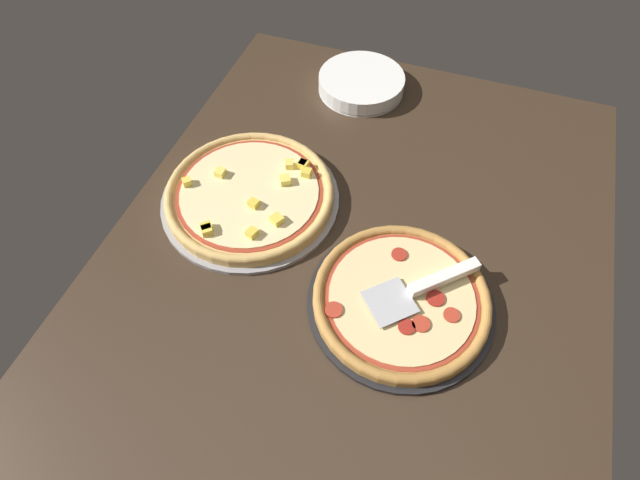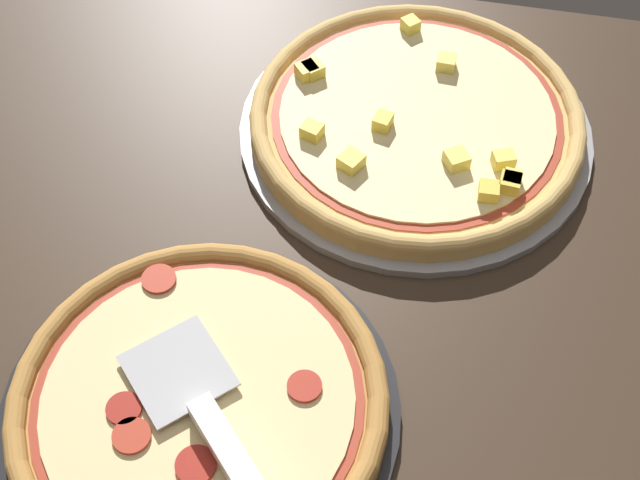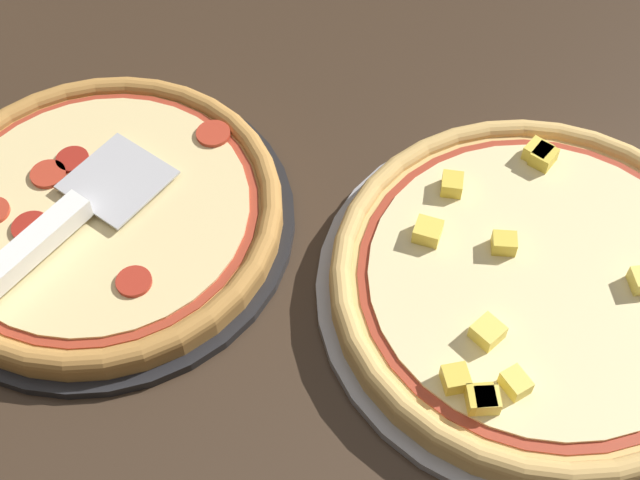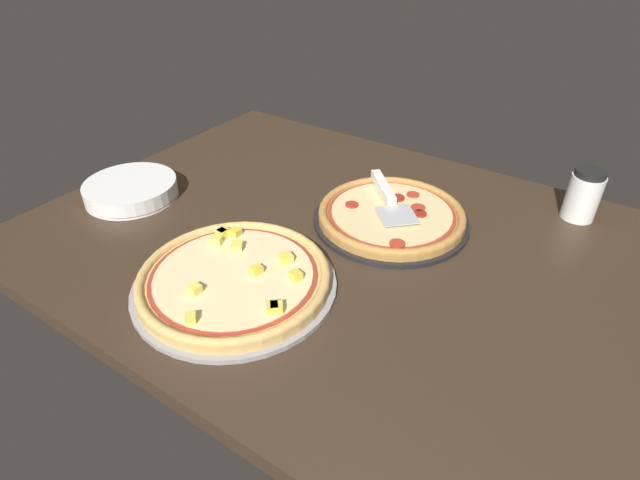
# 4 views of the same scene
# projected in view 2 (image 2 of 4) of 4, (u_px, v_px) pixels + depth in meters

# --- Properties ---
(ground_plane) EXTENTS (1.32, 1.00, 0.04)m
(ground_plane) POSITION_uv_depth(u_px,v_px,m) (313.00, 327.00, 0.86)
(ground_plane) COLOR #38281C
(pizza_pan_front) EXTENTS (0.35, 0.35, 0.01)m
(pizza_pan_front) POSITION_uv_depth(u_px,v_px,m) (201.00, 410.00, 0.79)
(pizza_pan_front) COLOR black
(pizza_pan_front) RESTS_ON ground_plane
(pizza_front) EXTENTS (0.33, 0.33, 0.03)m
(pizza_front) POSITION_uv_depth(u_px,v_px,m) (199.00, 402.00, 0.77)
(pizza_front) COLOR #B77F3D
(pizza_front) RESTS_ON pizza_pan_front
(pizza_pan_back) EXTENTS (0.39, 0.39, 0.01)m
(pizza_pan_back) POSITION_uv_depth(u_px,v_px,m) (415.00, 131.00, 0.99)
(pizza_pan_back) COLOR #939399
(pizza_pan_back) RESTS_ON ground_plane
(pizza_back) EXTENTS (0.37, 0.37, 0.04)m
(pizza_back) POSITION_uv_depth(u_px,v_px,m) (416.00, 119.00, 0.97)
(pizza_back) COLOR #DBAD60
(pizza_back) RESTS_ON pizza_pan_back
(serving_spatula) EXTENTS (0.20, 0.20, 0.02)m
(serving_spatula) POSITION_uv_depth(u_px,v_px,m) (229.00, 452.00, 0.72)
(serving_spatula) COLOR #B7B7BC
(serving_spatula) RESTS_ON pizza_front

